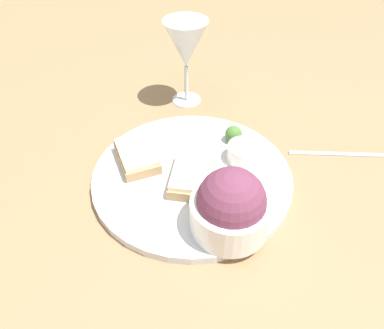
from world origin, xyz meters
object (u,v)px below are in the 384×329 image
object	(u,v)px
cheese_toast_near	(192,175)
wine_glass	(186,46)
cheese_toast_far	(137,156)
fork	(340,154)
salad_bowl	(231,207)
sauce_ramekin	(243,150)

from	to	relation	value
cheese_toast_near	wine_glass	size ratio (longest dim) A/B	0.67
wine_glass	cheese_toast_far	bearing A→B (deg)	-43.14
wine_glass	fork	size ratio (longest dim) A/B	1.02
salad_bowl	cheese_toast_near	world-z (taller)	salad_bowl
salad_bowl	fork	size ratio (longest dim) A/B	0.66
fork	salad_bowl	bearing A→B (deg)	-73.58
cheese_toast_near	cheese_toast_far	size ratio (longest dim) A/B	1.27
cheese_toast_near	wine_glass	bearing A→B (deg)	160.44
wine_glass	fork	world-z (taller)	wine_glass
cheese_toast_near	fork	size ratio (longest dim) A/B	0.68
salad_bowl	wine_glass	xyz separation A→B (m)	(-0.34, 0.07, 0.07)
cheese_toast_far	cheese_toast_near	bearing A→B (deg)	41.18
sauce_ramekin	cheese_toast_far	bearing A→B (deg)	-108.74
salad_bowl	fork	xyz separation A→B (m)	(-0.08, 0.26, -0.05)
sauce_ramekin	wine_glass	size ratio (longest dim) A/B	0.32
salad_bowl	wine_glass	world-z (taller)	wine_glass
cheese_toast_far	wine_glass	size ratio (longest dim) A/B	0.53
wine_glass	fork	distance (m)	0.35
salad_bowl	fork	world-z (taller)	salad_bowl
sauce_ramekin	fork	world-z (taller)	sauce_ramekin
salad_bowl	cheese_toast_far	distance (m)	0.20
fork	cheese_toast_far	bearing A→B (deg)	-106.93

